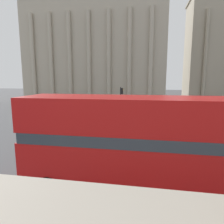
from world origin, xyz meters
TOP-DOWN VIEW (x-y plane):
  - double_decker_bus at (0.46, 5.82)m, footprint 11.33×2.65m
  - plaza_building_left at (-12.73, 47.70)m, footprint 33.97×13.83m
  - traffic_light_near at (4.48, 11.75)m, footprint 0.42×0.24m
  - traffic_light_mid at (-2.81, 20.08)m, footprint 0.42×0.24m
  - car_maroon at (2.12, 18.20)m, footprint 4.20×1.93m
  - pedestrian_red at (-6.15, 30.31)m, footprint 0.32×0.32m
  - pedestrian_olive at (-3.51, 29.06)m, footprint 0.32×0.32m
  - pedestrian_white at (7.12, 28.26)m, footprint 0.32×0.32m

SIDE VIEW (x-z plane):
  - car_maroon at x=2.12m, z-range 0.02..1.37m
  - pedestrian_red at x=-6.15m, z-range 0.12..1.77m
  - pedestrian_white at x=7.12m, z-range 0.12..1.78m
  - pedestrian_olive at x=-3.51m, z-range 0.13..1.83m
  - traffic_light_near at x=4.48m, z-range 0.55..4.06m
  - double_decker_bus at x=0.46m, z-range 0.25..4.55m
  - traffic_light_mid at x=-2.81m, z-range 0.62..4.79m
  - plaza_building_left at x=-12.73m, z-range -0.01..23.62m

